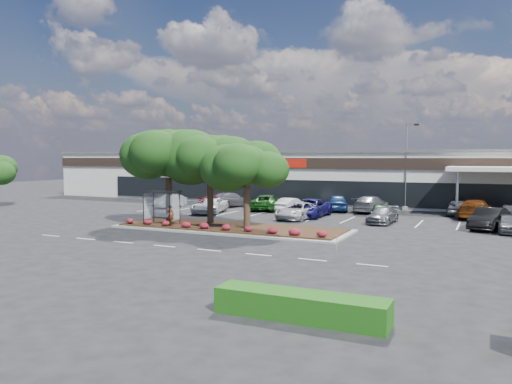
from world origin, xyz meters
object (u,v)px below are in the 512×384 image
at_px(light_pole, 407,172).
at_px(car_1, 209,206).
at_px(car_0, 170,201).
at_px(survey_stake, 337,241).

relative_size(light_pole, car_1, 1.73).
bearing_deg(car_0, survey_stake, -31.19).
bearing_deg(survey_stake, car_1, 140.21).
distance_m(light_pole, survey_stake, 25.27).
height_order(survey_stake, car_1, car_1).
bearing_deg(car_0, light_pole, 23.34).
bearing_deg(car_1, light_pole, 23.42).
bearing_deg(car_1, survey_stake, -49.22).
height_order(survey_stake, car_0, car_0).
relative_size(light_pole, survey_stake, 9.26).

